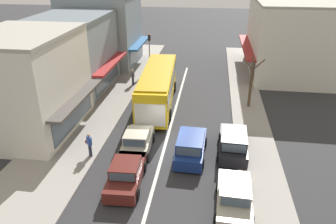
% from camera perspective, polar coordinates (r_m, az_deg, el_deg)
% --- Properties ---
extents(ground_plane, '(140.00, 140.00, 0.00)m').
position_cam_1_polar(ground_plane, '(22.88, -0.51, -5.86)').
color(ground_plane, '#2D2D30').
extents(lane_centre_line, '(0.20, 28.00, 0.01)m').
position_cam_1_polar(lane_centre_line, '(26.36, 0.76, -1.40)').
color(lane_centre_line, silver).
rests_on(lane_centre_line, ground).
extents(sidewalk_left, '(5.20, 44.00, 0.14)m').
position_cam_1_polar(sidewalk_left, '(29.60, -11.92, 1.28)').
color(sidewalk_left, gray).
rests_on(sidewalk_left, ground).
extents(kerb_right, '(2.80, 44.00, 0.12)m').
position_cam_1_polar(kerb_right, '(28.17, 13.89, -0.23)').
color(kerb_right, gray).
rests_on(kerb_right, ground).
extents(shopfront_corner_near, '(7.52, 8.45, 7.31)m').
position_cam_1_polar(shopfront_corner_near, '(25.64, -23.35, 4.54)').
color(shopfront_corner_near, silver).
rests_on(shopfront_corner_near, ground).
extents(shopfront_mid_block, '(7.19, 8.68, 7.14)m').
position_cam_1_polar(shopfront_mid_block, '(33.04, -15.92, 9.82)').
color(shopfront_mid_block, '#84939E').
rests_on(shopfront_mid_block, ground).
extents(shopfront_far_end, '(9.07, 7.58, 8.19)m').
position_cam_1_polar(shopfront_far_end, '(40.51, -11.41, 13.77)').
color(shopfront_far_end, '#84939E').
rests_on(shopfront_far_end, ground).
extents(building_right_far, '(9.70, 12.88, 7.93)m').
position_cam_1_polar(building_right_far, '(39.35, 20.82, 12.13)').
color(building_right_far, silver).
rests_on(building_right_far, ground).
extents(city_bus, '(3.19, 10.98, 3.23)m').
position_cam_1_polar(city_bus, '(28.43, -1.78, 4.77)').
color(city_bus, yellow).
rests_on(city_bus, ground).
extents(wagon_queue_gap_filler, '(2.03, 4.55, 1.58)m').
position_cam_1_polar(wagon_queue_gap_filler, '(21.46, 3.99, -5.90)').
color(wagon_queue_gap_filler, navy).
rests_on(wagon_queue_gap_filler, ground).
extents(sedan_adjacent_lane_trail, '(2.05, 4.28, 1.47)m').
position_cam_1_polar(sedan_adjacent_lane_trail, '(19.14, -7.30, -10.66)').
color(sedan_adjacent_lane_trail, '#561E19').
rests_on(sedan_adjacent_lane_trail, ground).
extents(sedan_adjacent_lane_lead, '(2.01, 4.26, 1.47)m').
position_cam_1_polar(sedan_adjacent_lane_lead, '(22.07, -5.37, -5.26)').
color(sedan_adjacent_lane_lead, '#B7B29E').
rests_on(sedan_adjacent_lane_lead, ground).
extents(parked_sedan_kerb_front, '(2.01, 4.26, 1.47)m').
position_cam_1_polar(parked_sedan_kerb_front, '(17.73, 11.45, -14.38)').
color(parked_sedan_kerb_front, '#B7B29E').
rests_on(parked_sedan_kerb_front, ground).
extents(parked_wagon_kerb_second, '(2.05, 4.56, 1.58)m').
position_cam_1_polar(parked_wagon_kerb_second, '(22.20, 11.27, -5.24)').
color(parked_wagon_kerb_second, black).
rests_on(parked_wagon_kerb_second, ground).
extents(traffic_light_downstreet, '(0.32, 0.24, 4.20)m').
position_cam_1_polar(traffic_light_downstreet, '(37.32, -3.27, 11.31)').
color(traffic_light_downstreet, gray).
rests_on(traffic_light_downstreet, ground).
extents(street_tree_right, '(1.78, 1.58, 4.57)m').
position_cam_1_polar(street_tree_right, '(28.65, 14.24, 4.75)').
color(street_tree_right, brown).
rests_on(street_tree_right, ground).
extents(pedestrian_with_handbag_near, '(0.57, 0.54, 1.63)m').
position_cam_1_polar(pedestrian_with_handbag_near, '(21.66, -13.55, -5.32)').
color(pedestrian_with_handbag_near, '#232838').
rests_on(pedestrian_with_handbag_near, sidewalk_left).
extents(pedestrian_browsing_midblock, '(0.40, 0.46, 1.63)m').
position_cam_1_polar(pedestrian_browsing_midblock, '(33.25, -6.16, 6.23)').
color(pedestrian_browsing_midblock, '#232838').
rests_on(pedestrian_browsing_midblock, sidewalk_left).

